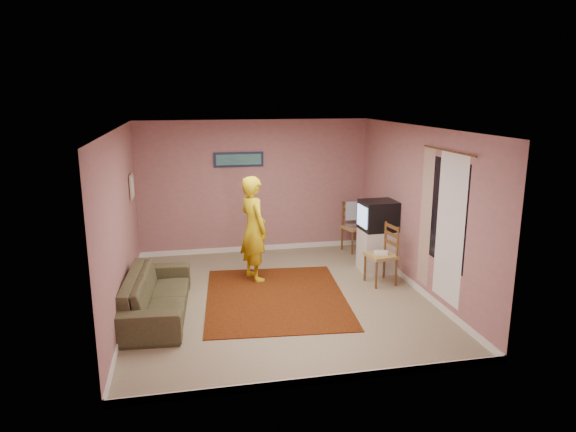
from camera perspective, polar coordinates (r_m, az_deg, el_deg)
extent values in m
plane|color=gray|center=(8.05, -1.11, -9.03)|extent=(5.00, 5.00, 0.00)
cube|color=#A9706F|center=(10.07, -3.75, 3.25)|extent=(4.50, 0.02, 2.60)
cube|color=#A9706F|center=(5.31, 3.77, -6.15)|extent=(4.50, 0.02, 2.60)
cube|color=#A9706F|center=(7.58, -18.12, -0.79)|extent=(0.02, 5.00, 2.60)
cube|color=#A9706F|center=(8.34, 14.22, 0.72)|extent=(0.02, 5.00, 2.60)
cube|color=silver|center=(7.45, -1.21, 9.77)|extent=(4.50, 5.00, 0.02)
cube|color=white|center=(10.35, -3.63, -3.59)|extent=(4.50, 0.02, 0.10)
cube|color=white|center=(5.85, 3.55, -17.73)|extent=(4.50, 0.02, 0.10)
cube|color=white|center=(7.97, -17.39, -9.53)|extent=(0.02, 5.00, 0.10)
cube|color=white|center=(8.69, 13.69, -7.34)|extent=(0.02, 5.00, 0.10)
cube|color=black|center=(7.53, 17.19, 0.35)|extent=(0.01, 1.10, 1.50)
cube|color=white|center=(7.44, 17.53, -1.41)|extent=(0.01, 0.75, 2.10)
cube|color=beige|center=(8.03, 15.05, -0.17)|extent=(0.01, 0.35, 2.10)
cylinder|color=brown|center=(7.37, 17.35, 6.94)|extent=(0.02, 1.40, 0.02)
cube|color=#161E3D|center=(9.92, -5.50, 6.27)|extent=(0.95, 0.03, 0.28)
cube|color=#2B5C78|center=(9.90, -5.48, 6.26)|extent=(0.86, 0.01, 0.20)
cube|color=tan|center=(9.09, -16.98, 3.18)|extent=(0.03, 0.38, 0.42)
cube|color=silver|center=(9.09, -16.86, 3.19)|extent=(0.01, 0.30, 0.34)
cube|color=black|center=(8.04, -1.37, -9.00)|extent=(2.34, 2.82, 0.01)
cube|color=silver|center=(9.23, 9.87, -3.77)|extent=(0.59, 0.54, 0.75)
cube|color=black|center=(9.07, 10.03, 0.07)|extent=(0.61, 0.56, 0.52)
cube|color=#8CB2F2|center=(8.95, 8.26, -0.04)|extent=(0.04, 0.43, 0.37)
cube|color=tan|center=(10.30, 7.51, -1.27)|extent=(0.55, 0.53, 0.05)
cube|color=brown|center=(10.24, 7.55, 0.12)|extent=(0.44, 0.16, 0.51)
cube|color=#A3A3A7|center=(10.29, 7.52, -0.98)|extent=(0.38, 0.32, 0.06)
cube|color=#7FADD0|center=(10.33, 7.37, 0.60)|extent=(0.36, 0.04, 0.38)
cube|color=tan|center=(8.59, 10.29, -4.35)|extent=(0.49, 0.51, 0.05)
cube|color=brown|center=(8.52, 10.36, -2.69)|extent=(0.11, 0.45, 0.52)
cube|color=white|center=(8.58, 10.30, -4.04)|extent=(0.24, 0.20, 0.04)
imported|color=#4A492D|center=(7.59, -14.38, -8.42)|extent=(0.97, 2.15, 0.61)
imported|color=gold|center=(8.56, -3.85, -1.41)|extent=(0.63, 0.76, 1.77)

